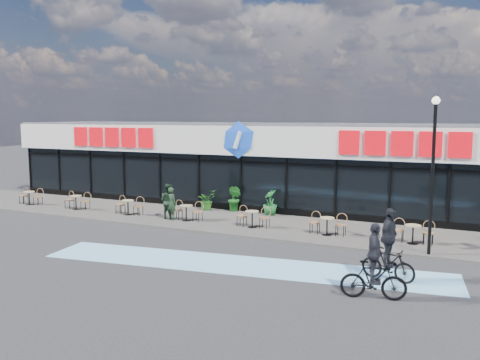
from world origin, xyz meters
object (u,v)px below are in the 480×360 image
object	(u,v)px
bistro_set_0	(30,196)
patron_left	(172,203)
potted_plant_right	(270,202)
lamp_post	(433,163)
patron_right	(168,201)
cyclist_b	(389,251)
potted_plant_mid	(235,198)
cyclist_a	(374,269)
potted_plant_left	(207,200)

from	to	relation	value
bistro_set_0	patron_left	size ratio (longest dim) A/B	0.99
potted_plant_right	patron_left	distance (m)	4.90
lamp_post	patron_right	xyz separation A→B (m)	(-11.91, 1.33, -2.43)
bistro_set_0	potted_plant_right	bearing A→B (deg)	12.43
potted_plant_right	cyclist_b	world-z (taller)	cyclist_b
potted_plant_mid	cyclist_a	distance (m)	13.05
potted_plant_left	patron_right	xyz separation A→B (m)	(-0.53, -2.82, 0.32)
patron_left	patron_right	world-z (taller)	patron_right
patron_left	potted_plant_mid	bearing A→B (deg)	-102.30
potted_plant_right	cyclist_b	bearing A→B (deg)	-47.66
potted_plant_right	patron_left	size ratio (longest dim) A/B	0.81
potted_plant_left	potted_plant_mid	distance (m)	1.54
potted_plant_right	cyclist_a	xyz separation A→B (m)	(6.86, -9.44, 0.12)
potted_plant_mid	patron_right	world-z (taller)	patron_right
lamp_post	patron_right	world-z (taller)	lamp_post
cyclist_b	patron_right	bearing A→B (deg)	157.10
lamp_post	patron_left	world-z (taller)	lamp_post
potted_plant_left	patron_left	distance (m)	2.96
bistro_set_0	cyclist_b	distance (m)	20.73
lamp_post	potted_plant_right	bearing A→B (deg)	151.24
patron_right	cyclist_b	bearing A→B (deg)	164.49
potted_plant_left	potted_plant_mid	size ratio (longest dim) A/B	0.79
potted_plant_mid	patron_left	world-z (taller)	patron_left
lamp_post	potted_plant_right	size ratio (longest dim) A/B	4.43
lamp_post	potted_plant_right	world-z (taller)	lamp_post
lamp_post	bistro_set_0	xyz separation A→B (m)	(-21.07, 1.39, -2.83)
bistro_set_0	potted_plant_right	distance (m)	13.54
lamp_post	potted_plant_left	size ratio (longest dim) A/B	5.24
potted_plant_mid	patron_right	size ratio (longest dim) A/B	0.79
patron_right	lamp_post	bearing A→B (deg)	-178.97
bistro_set_0	potted_plant_mid	xyz separation A→B (m)	(11.20, 3.04, 0.21)
potted_plant_mid	bistro_set_0	bearing A→B (deg)	-164.83
lamp_post	bistro_set_0	distance (m)	21.30
lamp_post	potted_plant_mid	distance (m)	11.13
potted_plant_right	lamp_post	bearing A→B (deg)	-28.76
patron_right	cyclist_a	distance (m)	12.69
lamp_post	potted_plant_mid	world-z (taller)	lamp_post
patron_right	cyclist_b	world-z (taller)	cyclist_b
patron_left	cyclist_a	world-z (taller)	cyclist_a
patron_left	cyclist_b	xyz separation A→B (m)	(10.75, -4.54, 0.05)
bistro_set_0	patron_right	bearing A→B (deg)	-0.42
cyclist_a	potted_plant_left	bearing A→B (deg)	138.22
potted_plant_left	potted_plant_right	xyz separation A→B (m)	(3.53, 0.16, 0.10)
lamp_post	potted_plant_mid	size ratio (longest dim) A/B	4.17
potted_plant_left	cyclist_b	size ratio (longest dim) A/B	0.47
lamp_post	patron_right	distance (m)	12.23
potted_plant_right	patron_left	world-z (taller)	patron_left
patron_right	cyclist_a	world-z (taller)	cyclist_a
bistro_set_0	potted_plant_right	xyz separation A→B (m)	(13.22, 2.91, 0.17)
patron_left	cyclist_a	bearing A→B (deg)	165.71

